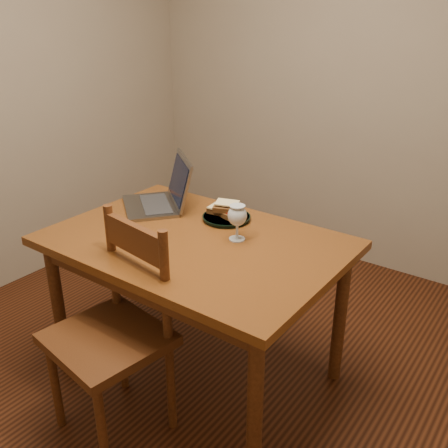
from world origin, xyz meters
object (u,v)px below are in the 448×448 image
Objects in this scene: plate at (226,218)px; laptop at (164,194)px; milk_glass at (237,223)px; table at (196,256)px; chair at (112,324)px.

plate is 0.49× the size of laptop.
plate is 0.24m from milk_glass.
milk_glass is (0.17, -0.16, 0.07)m from plate.
table is 0.47m from laptop.
chair is at bearing -26.13° from laptop.
chair is 0.81m from laptop.
laptop is (-0.32, 0.68, 0.29)m from chair.
chair is 1.04× the size of laptop.
laptop reaches higher than table.
table is at bearing -146.29° from milk_glass.
table is 7.84× the size of milk_glass.
chair is at bearing -111.06° from milk_glass.
table is 0.25m from milk_glass.
chair is at bearing -93.79° from plate.
plate is 0.38m from laptop.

